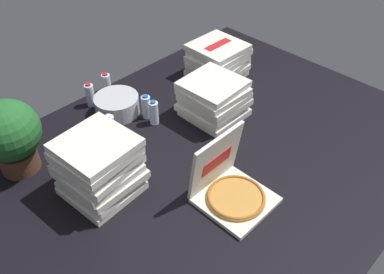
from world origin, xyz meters
TOP-DOWN VIEW (x-y plane):
  - ground_plane at (0.00, 0.00)m, footprint 3.20×2.40m
  - open_pizza_box at (-0.19, -0.35)m, footprint 0.41×0.42m
  - pizza_stack_right_near at (0.37, 0.29)m, footprint 0.43×0.44m
  - pizza_stack_right_far at (0.82, 0.64)m, footprint 0.45×0.45m
  - pizza_stack_right_mid at (-0.69, 0.26)m, footprint 0.47×0.47m
  - ice_bucket at (-0.13, 0.83)m, footprint 0.34×0.34m
  - water_bottle_0 at (-0.21, 1.06)m, footprint 0.07×0.07m
  - water_bottle_1 at (-0.01, 0.63)m, footprint 0.07×0.07m
  - water_bottle_2 at (-0.34, 0.63)m, footprint 0.07×0.07m
  - water_bottle_3 at (-0.02, 0.53)m, footprint 0.07×0.07m
  - water_bottle_4 at (-0.03, 1.09)m, footprint 0.07×0.07m
  - potted_plant at (-0.95, 0.81)m, footprint 0.40×0.40m

SIDE VIEW (x-z plane):
  - ground_plane at x=0.00m, z-range -0.02..0.00m
  - ice_bucket at x=-0.13m, z-range 0.00..0.14m
  - open_pizza_box at x=-0.19m, z-range -0.13..0.30m
  - water_bottle_0 at x=-0.21m, z-range -0.01..0.19m
  - water_bottle_1 at x=-0.01m, z-range -0.01..0.19m
  - water_bottle_2 at x=-0.34m, z-range -0.01..0.19m
  - water_bottle_3 at x=-0.02m, z-range -0.01..0.19m
  - water_bottle_4 at x=-0.03m, z-range -0.01..0.19m
  - pizza_stack_right_near at x=0.37m, z-range 0.00..0.29m
  - pizza_stack_right_far at x=0.82m, z-range 0.00..0.30m
  - pizza_stack_right_mid at x=-0.69m, z-range 0.00..0.39m
  - potted_plant at x=-0.95m, z-range 0.03..0.54m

